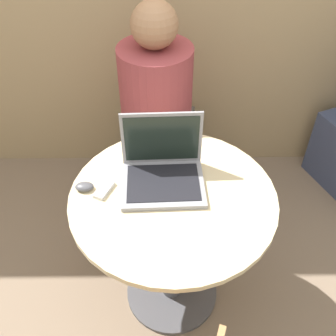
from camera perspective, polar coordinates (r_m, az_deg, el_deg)
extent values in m
plane|color=#7F6B56|center=(2.16, 0.55, -17.47)|extent=(12.00, 12.00, 0.00)
cylinder|color=#4C4C51|center=(2.15, 0.55, -17.34)|extent=(0.46, 0.46, 0.02)
cylinder|color=#4C4C51|center=(1.85, 0.63, -11.84)|extent=(0.10, 0.10, 0.69)
cylinder|color=beige|center=(1.57, 0.73, -4.25)|extent=(0.83, 0.83, 0.02)
cube|color=gray|center=(1.59, -0.70, -2.39)|extent=(0.34, 0.28, 0.02)
cube|color=black|center=(1.58, -0.70, -2.10)|extent=(0.30, 0.22, 0.00)
cube|color=gray|center=(1.60, -0.92, 4.35)|extent=(0.33, 0.02, 0.25)
cube|color=black|center=(1.59, -0.91, 4.22)|extent=(0.30, 0.01, 0.22)
cube|color=silver|center=(1.59, -9.26, -3.09)|extent=(0.08, 0.11, 0.02)
ellipsoid|color=#4C4C51|center=(1.61, -12.03, -2.67)|extent=(0.07, 0.05, 0.03)
cube|color=#4C4742|center=(2.48, -0.98, 1.39)|extent=(0.43, 0.57, 0.47)
cylinder|color=#993D42|center=(2.06, -1.73, 9.89)|extent=(0.37, 0.37, 0.57)
sphere|color=#A87A56|center=(1.88, -2.00, 20.08)|extent=(0.22, 0.22, 0.22)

